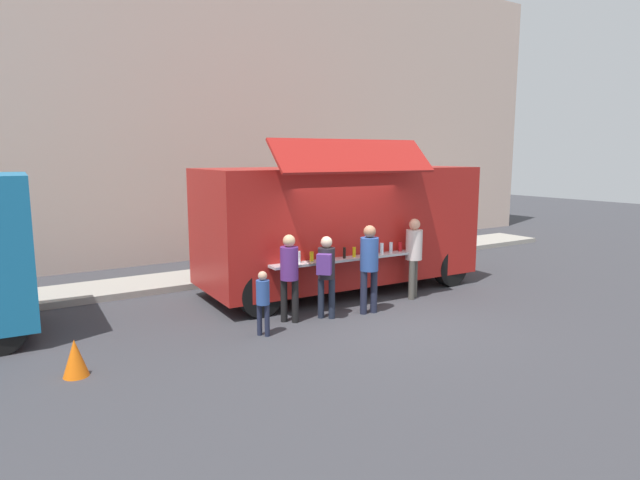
# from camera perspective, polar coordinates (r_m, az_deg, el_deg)

# --- Properties ---
(ground_plane) EXTENTS (60.00, 60.00, 0.00)m
(ground_plane) POSITION_cam_1_polar(r_m,az_deg,el_deg) (10.56, 6.58, -8.36)
(ground_plane) COLOR #38383D
(curb_strip) EXTENTS (28.00, 1.60, 0.15)m
(curb_strip) POSITION_cam_1_polar(r_m,az_deg,el_deg) (13.48, -18.73, -4.63)
(curb_strip) COLOR #9E998E
(curb_strip) RESTS_ON ground
(building_behind) EXTENTS (32.00, 2.40, 9.45)m
(building_behind) POSITION_cam_1_polar(r_m,az_deg,el_deg) (17.23, -19.52, 13.77)
(building_behind) COLOR beige
(building_behind) RESTS_ON ground
(food_truck_main) EXTENTS (6.52, 3.33, 3.46)m
(food_truck_main) POSITION_cam_1_polar(r_m,az_deg,el_deg) (12.48, 2.16, 1.76)
(food_truck_main) COLOR #AD1E19
(food_truck_main) RESTS_ON ground
(traffic_cone_orange) EXTENTS (0.36, 0.36, 0.55)m
(traffic_cone_orange) POSITION_cam_1_polar(r_m,az_deg,el_deg) (8.59, -24.60, -11.33)
(traffic_cone_orange) COLOR orange
(traffic_cone_orange) RESTS_ON ground
(trash_bin) EXTENTS (0.60, 0.60, 0.97)m
(trash_bin) POSITION_cam_1_polar(r_m,az_deg,el_deg) (16.64, 7.74, -0.26)
(trash_bin) COLOR #2C6035
(trash_bin) RESTS_ON ground
(customer_front_ordering) EXTENTS (0.37, 0.36, 1.78)m
(customer_front_ordering) POSITION_cam_1_polar(r_m,az_deg,el_deg) (10.67, 5.26, -2.26)
(customer_front_ordering) COLOR #202337
(customer_front_ordering) RESTS_ON ground
(customer_mid_with_backpack) EXTENTS (0.49, 0.50, 1.61)m
(customer_mid_with_backpack) POSITION_cam_1_polar(r_m,az_deg,el_deg) (10.28, 0.65, -3.09)
(customer_mid_with_backpack) COLOR #1E2434
(customer_mid_with_backpack) RESTS_ON ground
(customer_rear_waiting) EXTENTS (0.34, 0.34, 1.68)m
(customer_rear_waiting) POSITION_cam_1_polar(r_m,az_deg,el_deg) (10.08, -3.28, -3.23)
(customer_rear_waiting) COLOR black
(customer_rear_waiting) RESTS_ON ground
(customer_extra_browsing) EXTENTS (0.36, 0.36, 1.78)m
(customer_extra_browsing) POSITION_cam_1_polar(r_m,az_deg,el_deg) (11.94, 9.95, -1.17)
(customer_extra_browsing) COLOR #4F4B44
(customer_extra_browsing) RESTS_ON ground
(child_near_queue) EXTENTS (0.24, 0.24, 1.16)m
(child_near_queue) POSITION_cam_1_polar(r_m,az_deg,el_deg) (9.43, -6.09, -6.09)
(child_near_queue) COLOR #1E2339
(child_near_queue) RESTS_ON ground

